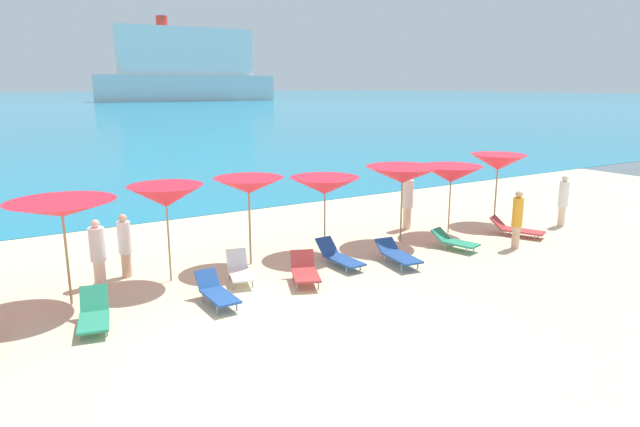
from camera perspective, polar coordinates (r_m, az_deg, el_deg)
ground_plane at (r=20.20m, az=-16.48°, el=-1.61°), size 50.00×100.00×0.30m
umbrella_3 at (r=13.13m, az=-24.93°, el=0.43°), size 2.34×2.34×2.36m
umbrella_4 at (r=13.91m, az=-15.50°, el=1.72°), size 1.83×1.83×2.42m
umbrella_5 at (r=14.83m, az=-7.32°, el=2.84°), size 1.99×1.99×2.39m
umbrella_6 at (r=15.81m, az=0.49°, el=2.86°), size 2.18×2.18×2.22m
umbrella_7 at (r=17.11m, az=8.44°, el=3.93°), size 2.47×2.47×2.36m
umbrella_8 at (r=18.48m, az=13.28°, el=3.95°), size 2.05×2.05×2.24m
umbrella_9 at (r=20.39m, az=17.77°, el=5.02°), size 2.08×2.08×2.42m
lounge_chair_1 at (r=15.30m, az=7.96°, el=-4.14°), size 0.78×1.69×0.55m
lounge_chair_2 at (r=16.99m, az=13.61°, el=-2.72°), size 0.89×1.50×0.53m
lounge_chair_3 at (r=12.65m, az=-10.56°, el=-7.86°), size 0.56×1.48×0.64m
lounge_chair_4 at (r=19.06m, az=19.44°, el=-1.47°), size 1.21×1.76×0.57m
lounge_chair_5 at (r=13.74m, az=-1.57°, el=-5.84°), size 1.05×1.42×0.70m
lounge_chair_7 at (r=13.98m, az=-8.24°, el=-5.69°), size 0.84×1.44×0.69m
lounge_chair_9 at (r=15.07m, az=1.96°, el=-4.37°), size 0.58×1.71×0.62m
lounge_chair_10 at (r=12.25m, az=-22.15°, el=-9.50°), size 0.85×1.51×0.67m
beachgoer_0 at (r=18.95m, az=8.96°, el=1.41°), size 0.37×0.37×1.90m
beachgoer_1 at (r=17.46m, az=19.55°, el=-0.41°), size 0.31×0.31×1.75m
beachgoer_2 at (r=20.88m, az=23.64°, el=1.36°), size 0.33×0.33×1.77m
beachgoer_3 at (r=14.44m, az=-21.80°, el=-3.63°), size 0.37×0.37×1.65m
beachgoer_4 at (r=14.84m, az=-19.36°, el=-2.97°), size 0.33×0.33×1.64m
cruise_ship at (r=179.96m, az=-13.51°, el=14.20°), size 53.88×11.83×24.59m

